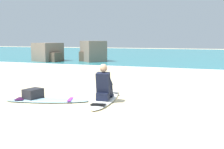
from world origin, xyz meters
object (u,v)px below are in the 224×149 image
Objects in this scene: surfer_seated at (104,86)px; surfboard_spare_near at (47,100)px; beach_bag at (33,95)px; surfboard_main at (106,99)px.

surfer_seated reaches higher than surfboard_spare_near.
surfer_seated is 1.97m from beach_bag.
beach_bag is (-1.88, -0.51, -0.28)m from surfer_seated.
surfboard_spare_near is (-1.42, -0.69, 0.00)m from surfboard_main.
surfer_seated is 1.97× the size of beach_bag.
surfboard_main is 1.11× the size of surfboard_spare_near.
beach_bag is (-1.85, -0.69, 0.12)m from surfboard_main.
surfer_seated is at bearing 19.43° from surfboard_spare_near.
surfboard_main is at bearing 20.53° from beach_bag.
surfer_seated is 0.41× the size of surfboard_spare_near.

